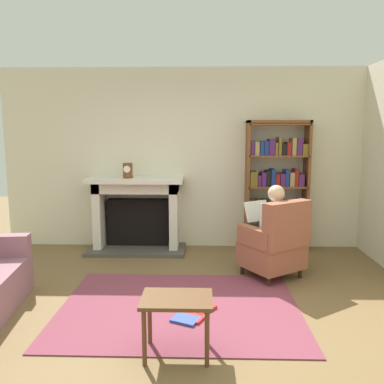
# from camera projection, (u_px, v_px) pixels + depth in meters

# --- Properties ---
(ground) EXTENTS (14.00, 14.00, 0.00)m
(ground) POSITION_uv_depth(u_px,v_px,m) (178.00, 322.00, 3.71)
(ground) COLOR brown
(back_wall) EXTENTS (5.60, 0.10, 2.70)m
(back_wall) POSITION_uv_depth(u_px,v_px,m) (188.00, 159.00, 6.02)
(back_wall) COLOR beige
(back_wall) RESTS_ON ground
(area_rug) EXTENTS (2.40, 1.80, 0.01)m
(area_rug) POSITION_uv_depth(u_px,v_px,m) (180.00, 307.00, 4.01)
(area_rug) COLOR brown
(area_rug) RESTS_ON ground
(fireplace) EXTENTS (1.44, 0.64, 1.10)m
(fireplace) POSITION_uv_depth(u_px,v_px,m) (137.00, 211.00, 5.91)
(fireplace) COLOR #4C4742
(fireplace) RESTS_ON ground
(mantel_clock) EXTENTS (0.14, 0.14, 0.22)m
(mantel_clock) POSITION_uv_depth(u_px,v_px,m) (128.00, 171.00, 5.72)
(mantel_clock) COLOR brown
(mantel_clock) RESTS_ON fireplace
(bookshelf) EXTENTS (0.91, 0.32, 1.92)m
(bookshelf) POSITION_uv_depth(u_px,v_px,m) (276.00, 189.00, 5.84)
(bookshelf) COLOR brown
(bookshelf) RESTS_ON ground
(armchair_reading) EXTENTS (0.88, 0.87, 0.97)m
(armchair_reading) POSITION_uv_depth(u_px,v_px,m) (276.00, 244.00, 4.77)
(armchair_reading) COLOR #331E14
(armchair_reading) RESTS_ON ground
(seated_reader) EXTENTS (0.55, 0.59, 1.14)m
(seated_reader) POSITION_uv_depth(u_px,v_px,m) (269.00, 226.00, 4.84)
(seated_reader) COLOR silver
(seated_reader) RESTS_ON ground
(side_table) EXTENTS (0.56, 0.39, 0.48)m
(side_table) POSITION_uv_depth(u_px,v_px,m) (177.00, 307.00, 3.11)
(side_table) COLOR brown
(side_table) RESTS_ON ground
(scattered_books) EXTENTS (0.46, 0.52, 0.03)m
(scattered_books) POSITION_uv_depth(u_px,v_px,m) (194.00, 314.00, 3.81)
(scattered_books) COLOR red
(scattered_books) RESTS_ON area_rug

